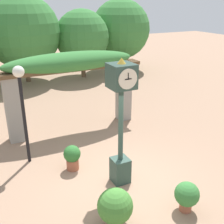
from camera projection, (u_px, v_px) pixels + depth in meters
name	position (u px, v px, depth m)	size (l,w,h in m)	color
ground_plane	(121.00, 180.00, 7.80)	(60.00, 60.00, 0.00)	#9E7A60
pedestal_clock	(121.00, 116.00, 7.05)	(0.59, 0.64, 3.42)	#2D473D
pergola	(71.00, 71.00, 10.11)	(5.44, 1.10, 2.97)	gray
potted_plant_near_left	(187.00, 195.00, 6.54)	(0.59, 0.59, 0.76)	#9E563D
potted_plant_near_right	(72.00, 156.00, 8.17)	(0.50, 0.50, 0.77)	#9E563D
potted_plant_far_left	(115.00, 207.00, 6.10)	(0.79, 0.79, 0.90)	gray
lamp_post	(21.00, 94.00, 7.92)	(0.33, 0.33, 3.00)	black
tree_line	(20.00, 34.00, 15.92)	(16.72, 5.01, 5.08)	brown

